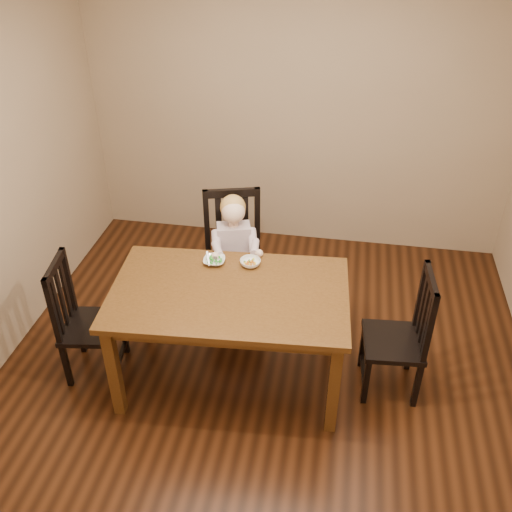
% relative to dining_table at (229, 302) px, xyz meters
% --- Properties ---
extents(room, '(4.01, 4.01, 2.71)m').
position_rel_dining_table_xyz_m(room, '(0.23, 0.09, 0.64)').
color(room, '#3F1E0D').
rests_on(room, ground).
extents(dining_table, '(1.68, 1.08, 0.81)m').
position_rel_dining_table_xyz_m(dining_table, '(0.00, 0.00, 0.00)').
color(dining_table, '#462B10').
rests_on(dining_table, room).
extents(chair_child, '(0.58, 0.57, 1.10)m').
position_rel_dining_table_xyz_m(chair_child, '(-0.13, 0.78, -0.19)').
color(chair_child, black).
rests_on(chair_child, room).
extents(chair_left, '(0.46, 0.47, 0.97)m').
position_rel_dining_table_xyz_m(chair_left, '(-1.07, -0.09, -0.25)').
color(chair_left, black).
rests_on(chair_left, room).
extents(chair_right, '(0.44, 0.46, 1.00)m').
position_rel_dining_table_xyz_m(chair_right, '(1.20, 0.12, -0.24)').
color(chair_right, black).
rests_on(chair_right, room).
extents(toddler, '(0.45, 0.51, 0.60)m').
position_rel_dining_table_xyz_m(toddler, '(-0.12, 0.72, -0.03)').
color(toddler, silver).
rests_on(toddler, chair_child).
extents(bowl_peas, '(0.16, 0.16, 0.04)m').
position_rel_dining_table_xyz_m(bowl_peas, '(-0.18, 0.31, 0.11)').
color(bowl_peas, white).
rests_on(bowl_peas, dining_table).
extents(bowl_veg, '(0.18, 0.18, 0.05)m').
position_rel_dining_table_xyz_m(bowl_veg, '(0.09, 0.33, 0.12)').
color(bowl_veg, white).
rests_on(bowl_veg, dining_table).
extents(fork, '(0.06, 0.13, 0.05)m').
position_rel_dining_table_xyz_m(fork, '(-0.21, 0.29, 0.14)').
color(fork, silver).
rests_on(fork, bowl_peas).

